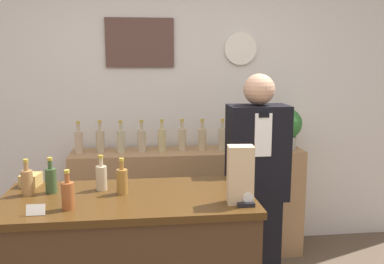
{
  "coord_description": "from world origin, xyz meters",
  "views": [
    {
      "loc": [
        -0.25,
        -1.81,
        1.72
      ],
      "look_at": [
        0.11,
        1.13,
        1.21
      ],
      "focal_mm": 40.0,
      "sensor_mm": 36.0,
      "label": 1
    }
  ],
  "objects": [
    {
      "name": "potted_plant",
      "position": [
        1.0,
        1.71,
        1.13
      ],
      "size": [
        0.26,
        0.26,
        0.35
      ],
      "color": "#9E998E",
      "rests_on": "back_shelf"
    },
    {
      "name": "counter_bottle_4",
      "position": [
        -0.36,
        0.57,
        1.03
      ],
      "size": [
        0.06,
        0.06,
        0.21
      ],
      "color": "olive",
      "rests_on": "display_counter"
    },
    {
      "name": "counter_bottle_3",
      "position": [
        -0.49,
        0.66,
        1.03
      ],
      "size": [
        0.06,
        0.06,
        0.21
      ],
      "color": "tan",
      "rests_on": "display_counter"
    },
    {
      "name": "shelf_bottle_8",
      "position": [
        0.61,
        1.74,
        1.04
      ],
      "size": [
        0.07,
        0.07,
        0.27
      ],
      "color": "tan",
      "rests_on": "back_shelf"
    },
    {
      "name": "tape_dispenser",
      "position": [
        0.29,
        0.28,
        0.98
      ],
      "size": [
        0.09,
        0.06,
        0.07
      ],
      "color": "black",
      "rests_on": "display_counter"
    },
    {
      "name": "shelf_bottle_9",
      "position": [
        0.78,
        1.73,
        1.04
      ],
      "size": [
        0.07,
        0.07,
        0.27
      ],
      "color": "tan",
      "rests_on": "back_shelf"
    },
    {
      "name": "paper_bag",
      "position": [
        0.27,
        0.33,
        1.11
      ],
      "size": [
        0.14,
        0.1,
        0.31
      ],
      "color": "tan",
      "rests_on": "display_counter"
    },
    {
      "name": "shelf_bottle_6",
      "position": [
        0.27,
        1.73,
        1.04
      ],
      "size": [
        0.07,
        0.07,
        0.27
      ],
      "color": "tan",
      "rests_on": "back_shelf"
    },
    {
      "name": "counter_bottle_0",
      "position": [
        -0.89,
        0.61,
        1.03
      ],
      "size": [
        0.06,
        0.06,
        0.21
      ],
      "color": "#9F7342",
      "rests_on": "display_counter"
    },
    {
      "name": "back_shelf",
      "position": [
        0.15,
        1.74,
        0.47
      ],
      "size": [
        1.97,
        0.4,
        0.94
      ],
      "color": "#9E754C",
      "rests_on": "ground_plane"
    },
    {
      "name": "price_card_left",
      "position": [
        -0.77,
        0.28,
        0.98
      ],
      "size": [
        0.09,
        0.02,
        0.06
      ],
      "color": "white",
      "rests_on": "display_counter"
    },
    {
      "name": "shelf_bottle_3",
      "position": [
        -0.24,
        1.73,
        1.04
      ],
      "size": [
        0.07,
        0.07,
        0.27
      ],
      "color": "tan",
      "rests_on": "back_shelf"
    },
    {
      "name": "back_wall",
      "position": [
        0.0,
        2.0,
        1.35
      ],
      "size": [
        5.2,
        0.09,
        2.7
      ],
      "color": "silver",
      "rests_on": "ground_plane"
    },
    {
      "name": "shelf_bottle_7",
      "position": [
        0.44,
        1.72,
        1.04
      ],
      "size": [
        0.07,
        0.07,
        0.27
      ],
      "color": "tan",
      "rests_on": "back_shelf"
    },
    {
      "name": "shelf_bottle_0",
      "position": [
        -0.76,
        1.73,
        1.04
      ],
      "size": [
        0.07,
        0.07,
        0.27
      ],
      "color": "tan",
      "rests_on": "back_shelf"
    },
    {
      "name": "shopkeeper",
      "position": [
        0.55,
        0.99,
        0.81
      ],
      "size": [
        0.41,
        0.26,
        1.62
      ],
      "color": "black",
      "rests_on": "ground_plane"
    },
    {
      "name": "shelf_bottle_1",
      "position": [
        -0.59,
        1.75,
        1.04
      ],
      "size": [
        0.07,
        0.07,
        0.27
      ],
      "color": "tan",
      "rests_on": "back_shelf"
    },
    {
      "name": "shelf_bottle_4",
      "position": [
        -0.07,
        1.75,
        1.04
      ],
      "size": [
        0.07,
        0.07,
        0.27
      ],
      "color": "tan",
      "rests_on": "back_shelf"
    },
    {
      "name": "gift_box",
      "position": [
        -0.92,
        0.79,
        0.99
      ],
      "size": [
        0.12,
        0.14,
        0.07
      ],
      "color": "tan",
      "rests_on": "display_counter"
    },
    {
      "name": "shelf_bottle_5",
      "position": [
        0.1,
        1.76,
        1.04
      ],
      "size": [
        0.07,
        0.07,
        0.27
      ],
      "color": "tan",
      "rests_on": "back_shelf"
    },
    {
      "name": "counter_bottle_2",
      "position": [
        -0.63,
        0.34,
        1.03
      ],
      "size": [
        0.06,
        0.06,
        0.21
      ],
      "color": "brown",
      "rests_on": "display_counter"
    },
    {
      "name": "counter_bottle_1",
      "position": [
        -0.77,
        0.63,
        1.03
      ],
      "size": [
        0.06,
        0.06,
        0.21
      ],
      "color": "#364D2A",
      "rests_on": "display_counter"
    },
    {
      "name": "shelf_bottle_2",
      "position": [
        -0.42,
        1.72,
        1.04
      ],
      "size": [
        0.07,
        0.07,
        0.27
      ],
      "color": "tan",
      "rests_on": "back_shelf"
    }
  ]
}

